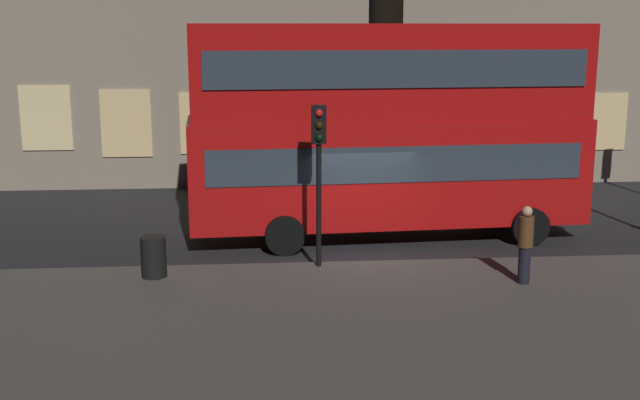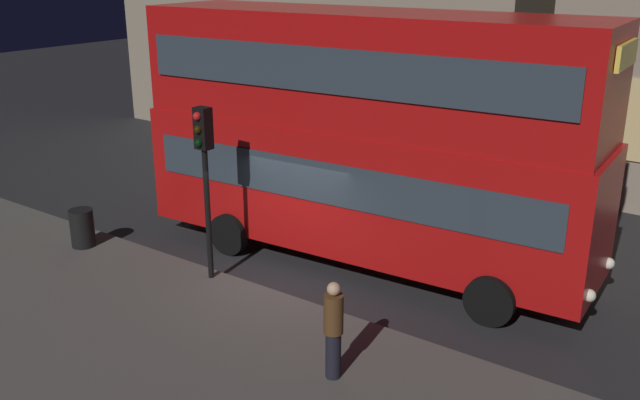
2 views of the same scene
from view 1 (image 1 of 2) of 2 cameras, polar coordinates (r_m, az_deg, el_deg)
The scene contains 6 objects.
ground_plane at distance 19.39m, azimuth 3.33°, elevation -4.12°, with size 80.00×80.00×0.00m, color #232326.
sidewalk_slab at distance 14.07m, azimuth 6.54°, elevation -10.48°, with size 44.00×9.97×0.12m, color #4C4944.
double_decker_bus at distance 20.66m, azimuth 4.90°, elevation 5.62°, with size 10.51×3.33×5.58m.
traffic_light_near_kerb at distance 17.63m, azimuth -0.09°, elevation 3.52°, with size 0.32×0.36×3.69m.
pedestrian at distance 17.36m, azimuth 14.60°, elevation -3.06°, with size 0.32×0.32×1.70m.
litter_bin at distance 17.74m, azimuth -11.92°, elevation -4.03°, with size 0.56×0.56×0.90m, color black.
Camera 1 is at (-2.59, -18.40, 5.52)m, focal length 44.36 mm.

